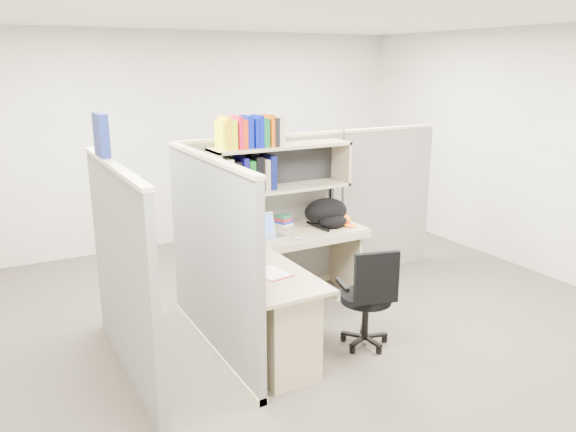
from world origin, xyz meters
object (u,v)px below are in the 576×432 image
desk (284,302)px  laptop (267,226)px  snack_canister (259,254)px  task_chair (367,313)px  backpack (329,213)px

desk → laptop: size_ratio=5.81×
snack_canister → laptop: bearing=57.0°
snack_canister → task_chair: 1.02m
laptop → snack_canister: (-0.35, -0.53, -0.06)m
laptop → backpack: 0.72m
laptop → task_chair: (0.38, -1.07, -0.52)m
backpack → snack_canister: (-1.06, -0.58, -0.08)m
laptop → task_chair: laptop is taller
backpack → desk: bearing=-125.4°
snack_canister → task_chair: size_ratio=0.12×
desk → backpack: bearing=40.9°
desk → backpack: (0.97, 0.84, 0.43)m
desk → snack_canister: bearing=109.3°
desk → snack_canister: size_ratio=16.92×
laptop → snack_canister: 0.64m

